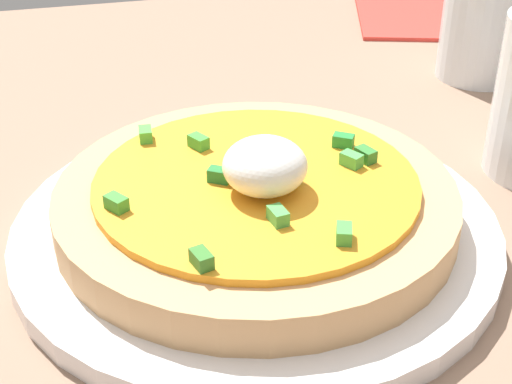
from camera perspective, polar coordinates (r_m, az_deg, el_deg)
dining_table at (r=51.89cm, az=4.29°, el=-1.90°), size 92.49×75.38×2.65cm
plate at (r=46.90cm, az=0.00°, el=-2.82°), size 29.27×29.27×1.40cm
pizza at (r=45.65cm, az=0.03°, el=-0.57°), size 23.83×23.83×6.00cm
cup_near at (r=71.31cm, az=16.49°, el=11.51°), size 7.39×7.39×9.91cm
napkin at (r=86.11cm, az=12.15°, el=12.45°), size 16.67×16.67×0.40cm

